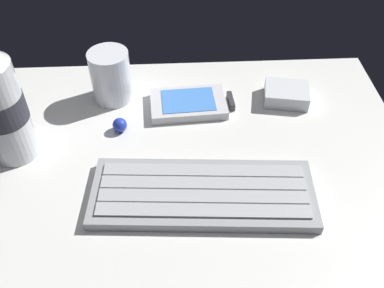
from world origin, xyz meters
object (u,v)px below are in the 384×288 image
object	(u,v)px
keyboard	(203,193)
trackball_mouse	(120,125)
charger_block	(286,94)
handheld_device	(192,103)
juice_cup	(111,78)

from	to	relation	value
keyboard	trackball_mouse	size ratio (longest dim) A/B	13.49
charger_block	handheld_device	bearing A→B (deg)	-176.40
charger_block	trackball_mouse	distance (cm)	27.26
handheld_device	juice_cup	xyz separation A→B (cm)	(-12.83, 3.19, 3.18)
keyboard	juice_cup	world-z (taller)	juice_cup
juice_cup	trackball_mouse	size ratio (longest dim) A/B	3.86
charger_block	keyboard	bearing A→B (deg)	-127.59
handheld_device	trackball_mouse	xyz separation A→B (cm)	(-11.24, -4.97, 0.37)
keyboard	juice_cup	xyz separation A→B (cm)	(-13.24, 21.67, 3.10)
keyboard	trackball_mouse	bearing A→B (deg)	130.78
keyboard	trackball_mouse	xyz separation A→B (cm)	(-11.64, 13.50, 0.29)
charger_block	trackball_mouse	size ratio (longest dim) A/B	3.18
handheld_device	trackball_mouse	bearing A→B (deg)	-156.13
juice_cup	trackball_mouse	distance (cm)	8.78
juice_cup	trackball_mouse	world-z (taller)	juice_cup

